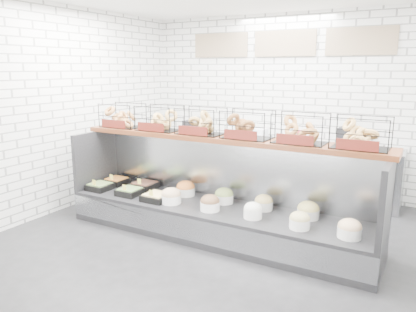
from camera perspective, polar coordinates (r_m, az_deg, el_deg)
The scene contains 5 objects.
ground at distance 5.05m, azimuth -0.72°, elevation -12.28°, with size 5.50×5.50×0.00m, color black.
room_shell at distance 5.12m, azimuth 2.66°, elevation 11.79°, with size 5.02×5.51×3.01m.
display_case at distance 5.21m, azimuth 1.11°, elevation -7.60°, with size 4.00×0.90×1.20m.
bagel_shelf at distance 5.10m, azimuth 2.21°, elevation 4.24°, with size 4.10×0.50×0.40m.
prep_counter at distance 7.00m, azimuth 9.23°, elevation -1.35°, with size 4.00×0.60×1.20m.
Camera 1 is at (2.31, -3.97, 2.10)m, focal length 35.00 mm.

